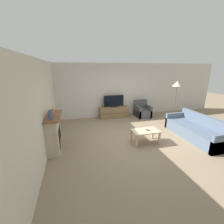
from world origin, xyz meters
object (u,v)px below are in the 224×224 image
(armchair, at_px, (142,111))
(couch, at_px, (196,130))
(mantel_vase_centre_left, at_px, (52,113))
(mantel_clock, at_px, (52,112))
(remote, at_px, (148,130))
(tv_stand, at_px, (114,112))
(floor_lamp, at_px, (177,86))
(mantel_vase_left, at_px, (50,115))
(coffee_table, at_px, (145,132))
(fireplace, at_px, (54,132))
(tv, at_px, (114,102))

(armchair, relative_size, couch, 0.37)
(mantel_vase_centre_left, distance_m, mantel_clock, 0.22)
(remote, bearing_deg, mantel_vase_centre_left, 160.17)
(tv_stand, height_order, floor_lamp, floor_lamp)
(mantel_vase_left, distance_m, remote, 3.07)
(couch, bearing_deg, coffee_table, 177.24)
(armchair, bearing_deg, remote, -112.60)
(fireplace, bearing_deg, mantel_vase_centre_left, -79.75)
(tv_stand, relative_size, floor_lamp, 0.76)
(mantel_vase_centre_left, height_order, armchair, mantel_vase_centre_left)
(mantel_vase_centre_left, distance_m, couch, 5.00)
(mantel_clock, height_order, couch, mantel_clock)
(remote, bearing_deg, mantel_clock, 156.06)
(fireplace, xyz_separation_m, tv, (2.62, 2.57, 0.27))
(mantel_vase_centre_left, distance_m, armchair, 4.84)
(tv, bearing_deg, couch, -52.85)
(armchair, relative_size, remote, 5.47)
(tv_stand, relative_size, tv, 1.43)
(fireplace, bearing_deg, tv, 44.40)
(mantel_clock, relative_size, remote, 0.97)
(mantel_vase_centre_left, bearing_deg, mantel_clock, 89.80)
(armchair, height_order, remote, armchair)
(mantel_vase_left, bearing_deg, couch, -0.96)
(mantel_vase_left, bearing_deg, fireplace, 92.59)
(tv, bearing_deg, armchair, -9.20)
(fireplace, relative_size, armchair, 1.46)
(mantel_clock, xyz_separation_m, tv_stand, (2.60, 2.45, -0.91))
(tv, bearing_deg, mantel_clock, -136.82)
(coffee_table, xyz_separation_m, couch, (2.00, -0.10, -0.12))
(tv_stand, bearing_deg, mantel_clock, -136.79)
(mantel_clock, bearing_deg, tv_stand, 43.21)
(tv, xyz_separation_m, couch, (2.29, -3.02, -0.57))
(mantel_vase_centre_left, relative_size, armchair, 0.24)
(mantel_vase_left, bearing_deg, mantel_clock, 89.91)
(mantel_vase_left, height_order, armchair, mantel_vase_left)
(armchair, relative_size, floor_lamp, 0.44)
(remote, height_order, couch, couch)
(armchair, height_order, floor_lamp, floor_lamp)
(tv_stand, bearing_deg, remote, -82.83)
(mantel_vase_left, xyz_separation_m, floor_lamp, (4.93, 1.30, 0.48))
(fireplace, distance_m, mantel_vase_left, 0.77)
(tv_stand, height_order, armchair, armchair)
(couch, relative_size, floor_lamp, 1.20)
(mantel_vase_centre_left, relative_size, remote, 1.33)
(fireplace, relative_size, remote, 7.96)
(tv, relative_size, remote, 6.61)
(mantel_clock, bearing_deg, mantel_vase_centre_left, -90.20)
(mantel_vase_left, bearing_deg, armchair, 33.40)
(tv_stand, xyz_separation_m, floor_lamp, (2.33, -1.64, 1.44))
(tv_stand, distance_m, remote, 2.96)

